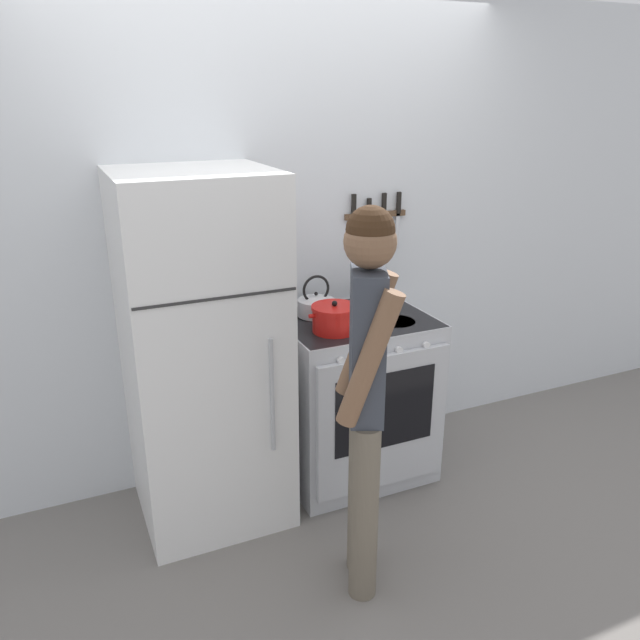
# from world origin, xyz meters

# --- Properties ---
(ground_plane) EXTENTS (14.00, 14.00, 0.00)m
(ground_plane) POSITION_xyz_m (0.00, 0.00, 0.00)
(ground_plane) COLOR slate
(wall_back) EXTENTS (10.00, 0.06, 2.55)m
(wall_back) POSITION_xyz_m (0.00, 0.03, 1.27)
(wall_back) COLOR silver
(wall_back) RESTS_ON ground_plane
(refrigerator) EXTENTS (0.70, 0.70, 1.73)m
(refrigerator) POSITION_xyz_m (-0.52, -0.34, 0.87)
(refrigerator) COLOR white
(refrigerator) RESTS_ON ground_plane
(stove_range) EXTENTS (0.79, 0.68, 0.92)m
(stove_range) POSITION_xyz_m (0.30, -0.34, 0.47)
(stove_range) COLOR silver
(stove_range) RESTS_ON ground_plane
(dutch_oven_pot) EXTENTS (0.27, 0.23, 0.16)m
(dutch_oven_pot) POSITION_xyz_m (0.12, -0.44, 0.99)
(dutch_oven_pot) COLOR red
(dutch_oven_pot) RESTS_ON stove_range
(tea_kettle) EXTENTS (0.25, 0.20, 0.22)m
(tea_kettle) POSITION_xyz_m (0.14, -0.19, 0.98)
(tea_kettle) COLOR silver
(tea_kettle) RESTS_ON stove_range
(utensil_jar) EXTENTS (0.08, 0.08, 0.24)m
(utensil_jar) POSITION_xyz_m (0.50, -0.18, 0.99)
(utensil_jar) COLOR silver
(utensil_jar) RESTS_ON stove_range
(person) EXTENTS (0.36, 0.41, 1.67)m
(person) POSITION_xyz_m (-0.06, -1.11, 0.95)
(person) COLOR #6B6051
(person) RESTS_ON ground_plane
(wall_knife_strip) EXTENTS (0.38, 0.03, 0.36)m
(wall_knife_strip) POSITION_xyz_m (0.58, -0.02, 1.40)
(wall_knife_strip) COLOR brown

